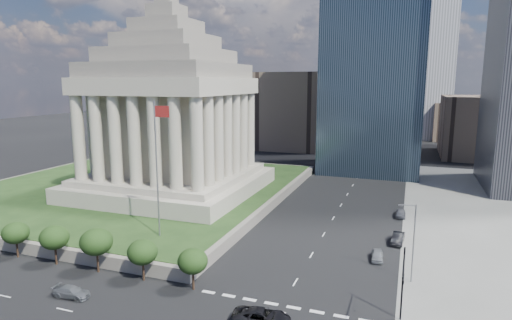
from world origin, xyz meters
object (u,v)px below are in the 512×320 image
at_px(war_memorial, 170,98).
at_px(parked_sedan_mid, 398,238).
at_px(flagpole, 158,162).
at_px(parked_sedan_far, 401,213).
at_px(street_lamp_north, 412,238).
at_px(parked_sedan_near, 377,255).
at_px(traffic_signal_ne, 403,280).
at_px(suv_grey, 72,292).
at_px(pickup_truck, 262,317).

xyz_separation_m(war_memorial, parked_sedan_mid, (45.50, -9.86, -20.62)).
height_order(flagpole, parked_sedan_far, flagpole).
xyz_separation_m(street_lamp_north, parked_sedan_far, (-1.83, 26.91, -4.94)).
height_order(flagpole, parked_sedan_near, flagpole).
height_order(flagpole, parked_sedan_mid, flagpole).
distance_m(street_lamp_north, parked_sedan_near, 8.59).
distance_m(traffic_signal_ne, suv_grey, 36.62).
bearing_deg(parked_sedan_far, parked_sedan_near, -97.43).
relative_size(pickup_truck, parked_sedan_near, 1.54).
relative_size(pickup_truck, parked_sedan_far, 1.43).
height_order(traffic_signal_ne, parked_sedan_mid, traffic_signal_ne).
bearing_deg(pickup_truck, war_memorial, 31.73).
height_order(pickup_truck, parked_sedan_near, pickup_truck).
bearing_deg(war_memorial, parked_sedan_near, -22.16).
bearing_deg(street_lamp_north, pickup_truck, -132.62).
height_order(war_memorial, suv_grey, war_memorial).
bearing_deg(war_memorial, parked_sedan_far, 4.91).
distance_m(war_memorial, parked_sedan_far, 50.13).
xyz_separation_m(parked_sedan_mid, parked_sedan_far, (0.00, 13.77, -0.06)).
distance_m(war_memorial, parked_sedan_near, 50.85).
distance_m(parked_sedan_near, parked_sedan_far, 21.57).
relative_size(flagpole, suv_grey, 4.51).
bearing_deg(war_memorial, pickup_truck, -49.15).
distance_m(street_lamp_north, pickup_truck, 21.44).
distance_m(pickup_truck, parked_sedan_mid, 31.06).
bearing_deg(pickup_truck, street_lamp_north, -51.74).
bearing_deg(parked_sedan_mid, suv_grey, -134.72).
xyz_separation_m(traffic_signal_ne, parked_sedan_mid, (-1.00, 24.44, -4.47)).
distance_m(flagpole, parked_sedan_far, 45.20).
distance_m(war_memorial, flagpole, 28.16).
height_order(street_lamp_north, parked_sedan_mid, street_lamp_north).
height_order(street_lamp_north, pickup_truck, street_lamp_north).
bearing_deg(parked_sedan_far, war_memorial, -175.87).
relative_size(suv_grey, parked_sedan_mid, 0.93).
bearing_deg(street_lamp_north, traffic_signal_ne, -94.19).
distance_m(suv_grey, parked_sedan_near, 39.63).
bearing_deg(traffic_signal_ne, street_lamp_north, 85.81).
relative_size(traffic_signal_ne, pickup_truck, 1.32).
height_order(war_memorial, flagpole, war_memorial).
bearing_deg(parked_sedan_near, war_memorial, 153.65).
bearing_deg(traffic_signal_ne, parked_sedan_mid, 92.34).
relative_size(traffic_signal_ne, street_lamp_north, 0.80).
bearing_deg(suv_grey, parked_sedan_mid, -52.80).
distance_m(pickup_truck, parked_sedan_far, 44.04).
height_order(pickup_truck, parked_sedan_far, pickup_truck).
xyz_separation_m(street_lamp_north, pickup_truck, (-14.15, -15.37, -4.82)).
bearing_deg(flagpole, pickup_truck, -34.38).
height_order(suv_grey, parked_sedan_near, parked_sedan_near).
xyz_separation_m(street_lamp_north, parked_sedan_mid, (-1.83, 13.14, -4.88)).
bearing_deg(traffic_signal_ne, pickup_truck, -163.01).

